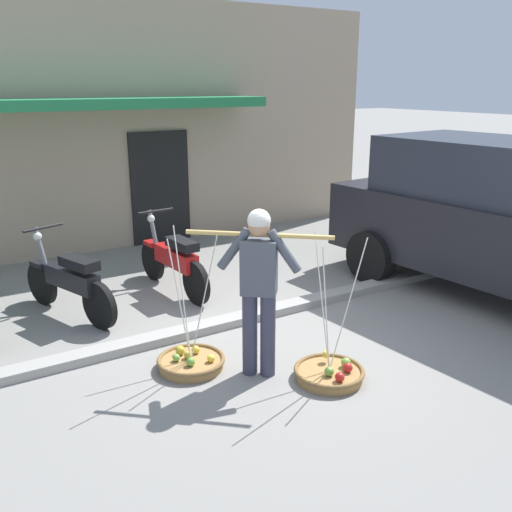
{
  "coord_description": "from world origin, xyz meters",
  "views": [
    {
      "loc": [
        -3.21,
        -4.8,
        2.81
      ],
      "look_at": [
        0.15,
        0.6,
        0.85
      ],
      "focal_mm": 39.55,
      "sensor_mm": 36.0,
      "label": 1
    }
  ],
  "objects": [
    {
      "name": "fruit_vendor",
      "position": [
        -0.5,
        -0.49,
        0.98
      ],
      "size": [
        1.09,
        0.96,
        1.7
      ],
      "color": "#38384C",
      "rests_on": "ground"
    },
    {
      "name": "storefront_building",
      "position": [
        -1.31,
        7.15,
        2.1
      ],
      "size": [
        13.0,
        6.0,
        4.2
      ],
      "color": "tan",
      "rests_on": "ground"
    },
    {
      "name": "ground_plane",
      "position": [
        0.0,
        0.0,
        0.0
      ],
      "size": [
        90.0,
        90.0,
        0.0
      ],
      "primitive_type": "plane",
      "color": "gray"
    },
    {
      "name": "fruit_basket_right_side",
      "position": [
        0.04,
        -0.96,
        0.07
      ],
      "size": [
        0.7,
        0.7,
        1.45
      ],
      "color": "#9E7542",
      "rests_on": "ground"
    },
    {
      "name": "fruit_basket_left_side",
      "position": [
        -1.02,
        -0.03,
        0.07
      ],
      "size": [
        0.7,
        0.7,
        1.45
      ],
      "color": "#9E7542",
      "rests_on": "ground"
    },
    {
      "name": "motorcycle_second_in_row",
      "position": [
        -1.7,
        1.98,
        0.45
      ],
      "size": [
        0.74,
        1.75,
        1.09
      ],
      "color": "black",
      "rests_on": "ground"
    },
    {
      "name": "sidewalk_curb",
      "position": [
        0.0,
        0.7,
        0.05
      ],
      "size": [
        20.0,
        0.24,
        0.1
      ],
      "primitive_type": "cube",
      "color": "gray",
      "rests_on": "ground"
    },
    {
      "name": "motorcycle_third_in_row",
      "position": [
        -0.25,
        2.11,
        0.45
      ],
      "size": [
        0.54,
        1.82,
        1.09
      ],
      "color": "black",
      "rests_on": "ground"
    },
    {
      "name": "parked_truck",
      "position": [
        3.45,
        -0.42,
        1.13
      ],
      "size": [
        2.47,
        4.95,
        2.1
      ],
      "color": "black",
      "rests_on": "ground"
    }
  ]
}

